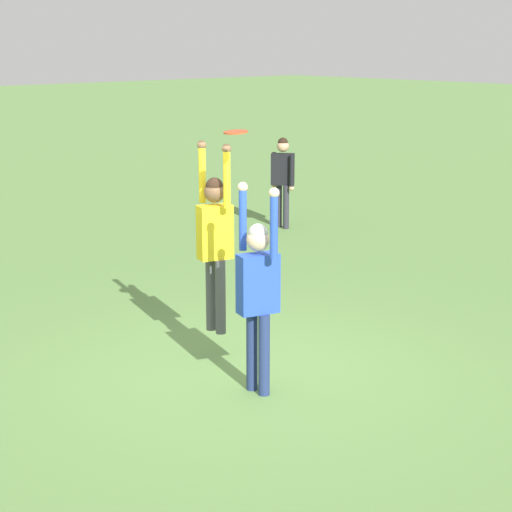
{
  "coord_description": "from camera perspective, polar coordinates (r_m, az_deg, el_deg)",
  "views": [
    {
      "loc": [
        6.74,
        -5.93,
        3.61
      ],
      "look_at": [
        -0.03,
        0.19,
        1.3
      ],
      "focal_mm": 60.0,
      "sensor_mm": 36.0,
      "label": 1
    }
  ],
  "objects": [
    {
      "name": "ground_plane",
      "position": [
        9.68,
        -0.72,
        -7.7
      ],
      "size": [
        120.0,
        120.0,
        0.0
      ],
      "primitive_type": "plane",
      "color": "#608C47"
    },
    {
      "name": "frisbee",
      "position": [
        8.85,
        -1.36,
        8.26
      ],
      "size": [
        0.25,
        0.25,
        0.03
      ],
      "color": "#E04C23"
    },
    {
      "name": "person_jumping",
      "position": [
        9.7,
        -2.75,
        1.55
      ],
      "size": [
        0.54,
        0.43,
        2.2
      ],
      "rotation": [
        0.0,
        0.0,
        1.27
      ],
      "color": "#4C4C51",
      "rests_on": "ground_plane"
    },
    {
      "name": "person_defending",
      "position": [
        8.75,
        0.14,
        -1.9
      ],
      "size": [
        0.57,
        0.46,
        2.21
      ],
      "rotation": [
        0.0,
        0.0,
        -1.87
      ],
      "color": "navy",
      "rests_on": "ground_plane"
    },
    {
      "name": "person_spectator_near",
      "position": [
        16.77,
        1.79,
        5.52
      ],
      "size": [
        0.61,
        0.45,
        1.78
      ],
      "rotation": [
        0.0,
        0.0,
        0.74
      ],
      "color": "#2D2D38",
      "rests_on": "ground_plane"
    }
  ]
}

